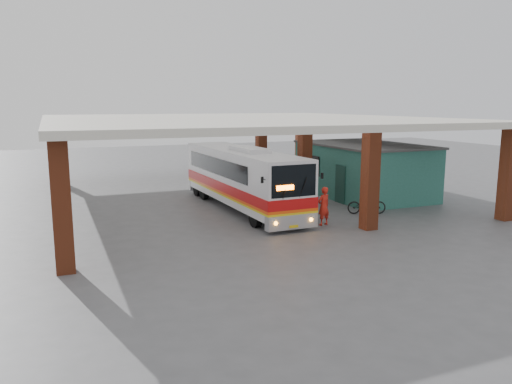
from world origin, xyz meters
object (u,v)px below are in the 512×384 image
object	(u,v)px
motorcycle	(367,204)
red_chair	(311,187)
pedestrian	(324,206)
coach_bus	(242,178)

from	to	relation	value
motorcycle	red_chair	distance (m)	6.42
motorcycle	pedestrian	xyz separation A→B (m)	(-3.16, -1.18, 0.37)
pedestrian	red_chair	distance (m)	8.39
red_chair	pedestrian	bearing A→B (deg)	-111.28
pedestrian	red_chair	xyz separation A→B (m)	(3.54, 7.59, -0.54)
red_chair	motorcycle	bearing A→B (deg)	-89.73
motorcycle	coach_bus	bearing A→B (deg)	77.64
coach_bus	red_chair	bearing A→B (deg)	25.20
motorcycle	pedestrian	size ratio (longest dim) A/B	1.09
coach_bus	red_chair	xyz separation A→B (m)	(5.67, 2.88, -1.30)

